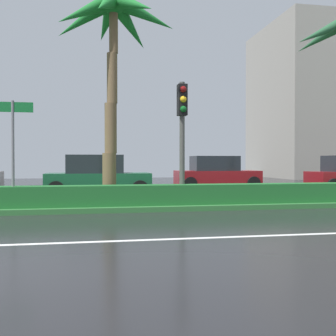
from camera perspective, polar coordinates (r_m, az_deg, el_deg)
ground_plane at (r=14.80m, az=-21.04°, el=-4.95°), size 90.00×42.00×0.10m
median_strip at (r=13.81m, az=-21.81°, el=-4.86°), size 85.50×4.00×0.15m
palm_tree_centre_left at (r=13.60m, az=-7.71°, el=18.99°), size 4.03×4.08×6.81m
traffic_signal_median_right at (r=12.66m, az=2.00°, el=6.73°), size 0.28×0.43×3.75m
street_name_sign at (r=12.20m, az=-20.86°, el=3.80°), size 1.10×0.08×3.00m
car_in_traffic_second at (r=17.34m, az=-9.85°, el=-1.14°), size 4.30×2.02×1.72m
car_in_traffic_third at (r=21.36m, az=6.76°, el=-0.73°), size 4.30×2.02×1.72m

